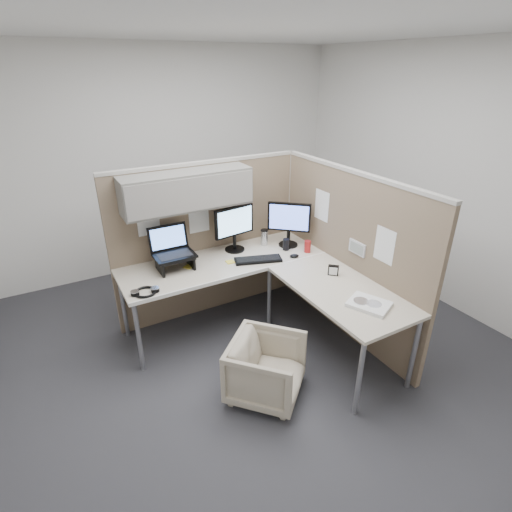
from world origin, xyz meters
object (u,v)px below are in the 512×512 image
office_chair (266,366)px  monitor_left (234,225)px  keyboard (258,260)px  desk (265,276)px

office_chair → monitor_left: (0.35, 1.23, 0.72)m
office_chair → keyboard: 1.09m
desk → monitor_left: size_ratio=4.29×
monitor_left → keyboard: size_ratio=1.03×
desk → office_chair: desk is taller
desk → keyboard: keyboard is taller
monitor_left → keyboard: 0.43m
monitor_left → keyboard: monitor_left is taller
desk → monitor_left: 0.66m
desk → keyboard: (0.06, 0.24, 0.05)m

